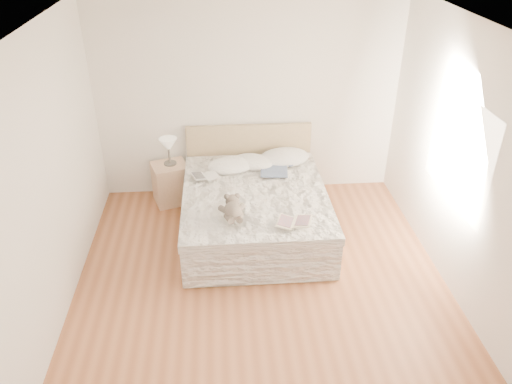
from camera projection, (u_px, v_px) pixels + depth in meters
floor at (263, 292)px, 5.31m from camera, size 4.00×4.50×0.00m
ceiling at (265, 32)px, 3.95m from camera, size 4.00×4.50×0.00m
wall_back at (248, 99)px, 6.57m from camera, size 4.00×0.02×2.70m
wall_front at (302, 382)px, 2.69m from camera, size 4.00×0.02×2.70m
wall_left at (43, 189)px, 4.50m from camera, size 0.02×4.50×2.70m
wall_right at (472, 173)px, 4.77m from camera, size 0.02×4.50×2.70m
window at (459, 150)px, 4.97m from camera, size 0.02×1.30×1.10m
bed at (254, 208)px, 6.18m from camera, size 1.72×2.14×1.00m
nightstand at (171, 183)px, 6.79m from camera, size 0.55×0.52×0.56m
table_lamp at (169, 146)px, 6.53m from camera, size 0.24×0.24×0.37m
pillow_left at (231, 165)px, 6.45m from camera, size 0.65×0.50×0.18m
pillow_middle at (253, 162)px, 6.54m from camera, size 0.66×0.59×0.16m
pillow_right at (284, 157)px, 6.66m from camera, size 0.75×0.59×0.20m
blouse at (274, 168)px, 6.42m from camera, size 0.59×0.62×0.02m
photo_book at (205, 176)px, 6.22m from camera, size 0.39×0.33×0.02m
childrens_book at (294, 222)px, 5.33m from camera, size 0.44×0.36×0.02m
teddy_bear at (233, 216)px, 5.40m from camera, size 0.30×0.39×0.19m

